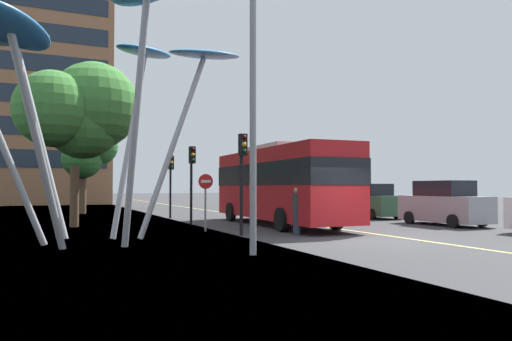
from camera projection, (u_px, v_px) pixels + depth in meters
name	position (u px, v px, depth m)	size (l,w,h in m)	color
ground	(353.00, 244.00, 15.64)	(120.00, 240.00, 0.10)	#38383A
red_bus	(279.00, 181.00, 22.59)	(3.07, 11.08, 3.73)	red
leaf_sculpture	(84.00, 40.00, 15.19)	(11.17, 10.18, 7.92)	#9EA0A5
traffic_light_kerb_near	(242.00, 162.00, 17.86)	(0.28, 0.42, 3.74)	black
traffic_light_kerb_far	(192.00, 168.00, 22.77)	(0.28, 0.42, 3.68)	black
traffic_light_island_mid	(171.00, 173.00, 27.60)	(0.28, 0.42, 3.57)	black
car_parked_mid	(444.00, 204.00, 22.56)	(1.91, 4.40, 2.07)	gray
car_parked_far	(370.00, 202.00, 27.91)	(1.91, 4.08, 1.96)	#2D5138
street_lamp	(263.00, 53.00, 13.02)	(1.48, 0.44, 8.62)	gray
tree_pavement_near	(81.00, 111.00, 21.60)	(5.39, 4.39, 7.46)	brown
tree_pavement_far	(91.00, 151.00, 32.56)	(3.67, 2.97, 5.87)	brown
pedestrian	(297.00, 211.00, 18.11)	(0.34, 0.34, 1.76)	#2D3342
no_entry_sign	(206.00, 193.00, 19.41)	(0.60, 0.12, 2.30)	gray
backdrop_building	(8.00, 89.00, 52.58)	(20.15, 15.90, 24.71)	#8E6042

